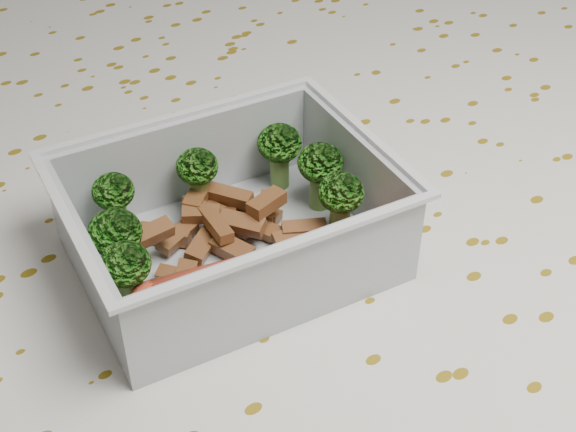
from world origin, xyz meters
TOP-DOWN VIEW (x-y plane):
  - dining_table at (0.00, 0.00)m, footprint 1.40×0.90m
  - tablecloth at (0.00, 0.00)m, footprint 1.46×0.96m
  - lunch_container at (-0.02, 0.01)m, footprint 0.20×0.17m
  - broccoli_florets at (-0.02, 0.03)m, footprint 0.16×0.10m
  - meat_pile at (-0.02, 0.03)m, footprint 0.11×0.07m
  - sausage at (-0.02, -0.02)m, footprint 0.15×0.06m

SIDE VIEW (x-z plane):
  - dining_table at x=0.00m, z-range 0.29..1.04m
  - tablecloth at x=0.00m, z-range 0.62..0.81m
  - meat_pile at x=-0.02m, z-range 0.76..0.78m
  - sausage at x=-0.02m, z-range 0.76..0.79m
  - lunch_container at x=-0.02m, z-range 0.75..0.81m
  - broccoli_florets at x=-0.02m, z-range 0.77..0.81m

